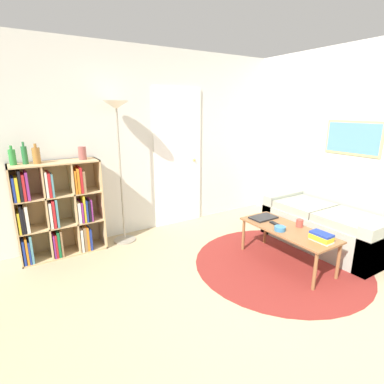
{
  "coord_description": "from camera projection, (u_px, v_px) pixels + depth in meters",
  "views": [
    {
      "loc": [
        -1.89,
        -1.37,
        1.77
      ],
      "look_at": [
        -0.13,
        1.45,
        0.85
      ],
      "focal_mm": 28.0,
      "sensor_mm": 36.0,
      "label": 1
    }
  ],
  "objects": [
    {
      "name": "vase_on_shelf",
      "position": [
        82.0,
        153.0,
        3.66
      ],
      "size": [
        0.09,
        0.09,
        0.16
      ],
      "color": "#934C47",
      "rests_on": "bookshelf"
    },
    {
      "name": "laptop",
      "position": [
        263.0,
        217.0,
        3.78
      ],
      "size": [
        0.33,
        0.22,
        0.02
      ],
      "color": "black",
      "rests_on": "coffee_table"
    },
    {
      "name": "bookshelf",
      "position": [
        57.0,
        211.0,
        3.66
      ],
      "size": [
        0.99,
        0.34,
        1.17
      ],
      "color": "tan",
      "rests_on": "ground_plane"
    },
    {
      "name": "remote",
      "position": [
        275.0,
        224.0,
        3.58
      ],
      "size": [
        0.06,
        0.15,
        0.02
      ],
      "color": "black",
      "rests_on": "coffee_table"
    },
    {
      "name": "rug",
      "position": [
        280.0,
        263.0,
        3.56
      ],
      "size": [
        2.0,
        2.0,
        0.01
      ],
      "color": "maroon",
      "rests_on": "ground_plane"
    },
    {
      "name": "wall_back",
      "position": [
        157.0,
        143.0,
        4.39
      ],
      "size": [
        7.12,
        0.11,
        2.6
      ],
      "color": "silver",
      "rests_on": "ground_plane"
    },
    {
      "name": "ground_plane",
      "position": [
        295.0,
        324.0,
        2.55
      ],
      "size": [
        14.0,
        14.0,
        0.0
      ],
      "primitive_type": "plane",
      "color": "tan"
    },
    {
      "name": "bottle_right",
      "position": [
        36.0,
        155.0,
        3.38
      ],
      "size": [
        0.08,
        0.08,
        0.23
      ],
      "color": "olive",
      "rests_on": "bookshelf"
    },
    {
      "name": "bottle_left",
      "position": [
        12.0,
        157.0,
        3.29
      ],
      "size": [
        0.07,
        0.07,
        0.22
      ],
      "color": "#2D8438",
      "rests_on": "bookshelf"
    },
    {
      "name": "book_stack_on_table",
      "position": [
        321.0,
        237.0,
        3.1
      ],
      "size": [
        0.14,
        0.22,
        0.1
      ],
      "color": "silver",
      "rests_on": "coffee_table"
    },
    {
      "name": "bowl",
      "position": [
        280.0,
        229.0,
        3.39
      ],
      "size": [
        0.13,
        0.13,
        0.05
      ],
      "color": "teal",
      "rests_on": "coffee_table"
    },
    {
      "name": "wall_right",
      "position": [
        326.0,
        143.0,
        4.34
      ],
      "size": [
        0.08,
        5.63,
        2.6
      ],
      "color": "silver",
      "rests_on": "ground_plane"
    },
    {
      "name": "cup",
      "position": [
        300.0,
        223.0,
        3.49
      ],
      "size": [
        0.08,
        0.08,
        0.09
      ],
      "color": "#A33D33",
      "rests_on": "coffee_table"
    },
    {
      "name": "coffee_table",
      "position": [
        288.0,
        232.0,
        3.47
      ],
      "size": [
        0.47,
        1.14,
        0.44
      ],
      "color": "brown",
      "rests_on": "ground_plane"
    },
    {
      "name": "bottle_middle",
      "position": [
        25.0,
        155.0,
        3.34
      ],
      "size": [
        0.06,
        0.06,
        0.25
      ],
      "color": "#236633",
      "rests_on": "bookshelf"
    },
    {
      "name": "couch",
      "position": [
        330.0,
        223.0,
        4.02
      ],
      "size": [
        0.85,
        1.56,
        0.87
      ],
      "color": "gray",
      "rests_on": "ground_plane"
    },
    {
      "name": "floor_lamp",
      "position": [
        118.0,
        127.0,
        3.77
      ],
      "size": [
        0.32,
        0.32,
        1.87
      ],
      "color": "gray",
      "rests_on": "ground_plane"
    }
  ]
}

